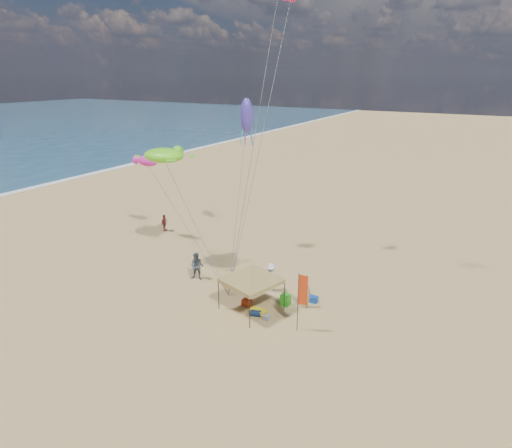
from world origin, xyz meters
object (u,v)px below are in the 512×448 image
Objects in this scene: person_near_b at (197,266)px; person_near_c at (271,277)px; cooler_red at (247,303)px; cooler_blue at (313,299)px; beach_cart at (258,311)px; feather_flag at (302,294)px; person_far_a at (164,223)px; chair_green at (285,300)px; person_near_a at (305,293)px; canopy_tent at (251,266)px; chair_yellow at (228,281)px.

person_near_c is at bearing -5.87° from person_near_b.
cooler_blue is (3.22, 2.31, 0.00)m from cooler_red.
beach_cart is at bearing 112.10° from person_near_c.
person_far_a is (-16.43, 8.07, -1.48)m from feather_flag.
person_near_a is (1.06, 0.35, 0.58)m from chair_green.
canopy_tent reaches higher than person_near_c.
person_near_a is 16.64m from person_far_a.
canopy_tent is at bearing -136.64° from cooler_blue.
person_near_a reaches higher than chair_green.
beach_cart is (-0.89, -1.71, -0.15)m from chair_green.
feather_flag is at bearing -47.30° from chair_green.
person_far_a is (-12.63, 7.23, 0.55)m from cooler_red.
beach_cart is at bearing -127.20° from cooler_blue.
cooler_red is at bearing -33.49° from chair_yellow.
chair_yellow is (-2.31, 1.53, 0.16)m from cooler_red.
cooler_blue is at bearing 35.71° from cooler_red.
chair_yellow is (-4.26, 0.36, 0.00)m from chair_green.
chair_green is 0.47× the size of person_far_a.
cooler_blue is at bearing 41.80° from chair_green.
cooler_red is at bearing 153.01° from beach_cart.
person_near_c is 13.89m from person_far_a.
cooler_blue is 7.90m from person_near_b.
person_near_a is at bearing 26.89° from cooler_red.
person_near_a is 1.00× the size of person_near_b.
feather_flag reaches higher than person_near_b.
chair_yellow is at bearing 146.51° from cooler_red.
canopy_tent is 3.17m from chair_green.
feather_flag is 4.78× the size of chair_green.
cooler_red is (-0.48, 0.28, -2.57)m from canopy_tent.
beach_cart is at bearing -131.62° from person_far_a.
person_near_b reaches higher than chair_green.
feather_flag reaches higher than cooler_blue.
feather_flag reaches higher than canopy_tent.
cooler_red and cooler_blue have the same top height.
canopy_tent is at bearing 155.69° from beach_cart.
beach_cart is 2.93m from person_near_a.
beach_cart is 5.97m from person_near_b.
person_near_b is (-7.58, -0.24, -0.00)m from person_near_a.
person_near_a reaches higher than cooler_blue.
canopy_tent is 3.41m from feather_flag.
cooler_red is 1.00× the size of cooler_blue.
person_near_a is (3.01, 1.52, 0.74)m from cooler_red.
canopy_tent is 9.50× the size of cooler_red.
beach_cart is at bearing -31.55° from chair_yellow.
feather_flag is 1.81× the size of person_near_c.
chair_green is (-1.28, -1.14, 0.16)m from cooler_blue.
cooler_red is 3.45m from person_near_a.
person_near_b is (-4.58, 1.29, 0.74)m from cooler_red.
feather_flag is at bearing -6.25° from beach_cart.
chair_yellow is at bearing 25.26° from person_near_c.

